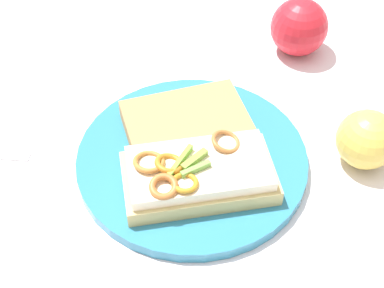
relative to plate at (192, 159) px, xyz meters
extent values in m
plane|color=silver|center=(0.00, 0.00, -0.01)|extent=(2.00, 2.00, 0.00)
cylinder|color=teal|center=(0.00, 0.00, 0.00)|extent=(0.28, 0.28, 0.02)
cube|color=tan|center=(0.02, -0.04, 0.02)|extent=(0.19, 0.16, 0.02)
cube|color=#F6E2C1|center=(0.02, -0.04, 0.04)|extent=(0.18, 0.15, 0.01)
torus|color=#B68120|center=(0.01, -0.07, 0.04)|extent=(0.04, 0.04, 0.01)
torus|color=#A96834|center=(0.04, 0.00, 0.04)|extent=(0.04, 0.04, 0.02)
torus|color=#B26730|center=(-0.01, -0.08, 0.05)|extent=(0.04, 0.04, 0.02)
torus|color=#BE7322|center=(-0.01, -0.05, 0.05)|extent=(0.05, 0.05, 0.02)
torus|color=#AC7031|center=(-0.03, -0.05, 0.04)|extent=(0.05, 0.05, 0.01)
cube|color=#72AA4A|center=(0.02, -0.05, 0.05)|extent=(0.03, 0.03, 0.01)
cube|color=#77B138|center=(0.00, -0.04, 0.05)|extent=(0.02, 0.05, 0.01)
cube|color=#7DA03D|center=(0.01, -0.04, 0.05)|extent=(0.02, 0.04, 0.01)
cube|color=#B6814F|center=(-0.02, 0.04, 0.02)|extent=(0.18, 0.16, 0.03)
sphere|color=gold|center=(0.20, 0.07, 0.03)|extent=(0.07, 0.07, 0.07)
sphere|color=red|center=(0.08, 0.26, 0.03)|extent=(0.09, 0.09, 0.08)
cube|color=silver|center=(-0.23, -0.06, -0.01)|extent=(0.07, 0.02, 0.00)
camera|label=1|loc=(0.13, -0.43, 0.52)|focal=53.05mm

